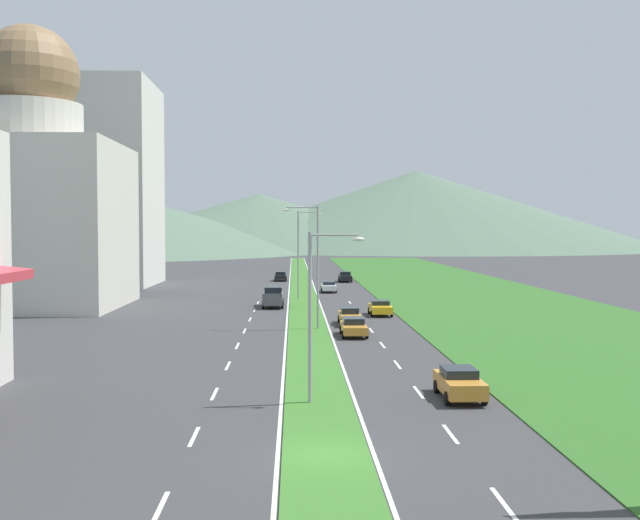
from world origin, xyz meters
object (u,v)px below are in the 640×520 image
at_px(car_4, 380,308).
at_px(car_6, 354,327).
at_px(street_lamp_near, 316,304).
at_px(pickup_truck_0, 273,298).
at_px(car_1, 345,277).
at_px(street_lamp_mid, 314,259).
at_px(car_3, 350,316).
at_px(car_5, 459,383).
at_px(street_lamp_far, 300,249).
at_px(car_0, 281,276).
at_px(car_2, 329,287).

distance_m(car_4, car_6, 13.86).
bearing_deg(street_lamp_near, pickup_truck_0, 94.23).
bearing_deg(pickup_truck_0, car_1, -15.52).
height_order(street_lamp_mid, car_3, street_lamp_mid).
xyz_separation_m(car_3, pickup_truck_0, (-6.94, 14.63, 0.23)).
height_order(car_5, car_6, car_5).
bearing_deg(street_lamp_far, car_6, -82.77).
xyz_separation_m(car_0, car_2, (6.55, -20.83, -0.04)).
bearing_deg(pickup_truck_0, car_2, -20.51).
bearing_deg(car_2, car_3, 0.46).
bearing_deg(car_2, car_6, 0.07).
xyz_separation_m(street_lamp_near, street_lamp_mid, (0.62, 25.84, 1.07)).
relative_size(car_2, car_6, 0.99).
height_order(street_lamp_far, car_3, street_lamp_far).
bearing_deg(car_4, street_lamp_near, -11.43).
height_order(street_lamp_mid, car_4, street_lamp_mid).
bearing_deg(car_3, car_2, -179.54).
distance_m(car_0, pickup_truck_0, 38.68).
distance_m(street_lamp_far, car_3, 23.83).
bearing_deg(car_0, car_5, -172.97).
bearing_deg(car_5, car_4, 179.69).
bearing_deg(car_4, car_1, -179.70).
bearing_deg(car_0, car_3, -172.72).
distance_m(car_2, car_4, 26.15).
bearing_deg(car_5, car_2, -176.71).
bearing_deg(car_2, pickup_truck_0, -20.51).
bearing_deg(pickup_truck_0, car_4, -127.88).
relative_size(car_2, car_5, 1.08).
distance_m(street_lamp_near, car_3, 29.20).
bearing_deg(car_3, pickup_truck_0, -154.62).
xyz_separation_m(street_lamp_mid, car_2, (2.85, 35.33, -5.03)).
relative_size(car_0, car_3, 0.89).
bearing_deg(car_2, street_lamp_near, -3.25).
bearing_deg(car_5, car_0, -172.97).
relative_size(car_3, pickup_truck_0, 0.88).
distance_m(car_2, car_6, 39.27).
height_order(car_5, pickup_truck_0, pickup_truck_0).
height_order(car_2, car_4, car_4).
bearing_deg(car_2, street_lamp_mid, -4.61).
bearing_deg(car_0, pickup_truck_0, 179.81).
relative_size(street_lamp_far, car_0, 2.45).
distance_m(street_lamp_far, car_0, 30.92).
relative_size(street_lamp_far, car_6, 2.25).
height_order(street_lamp_far, car_5, street_lamp_far).
xyz_separation_m(street_lamp_far, car_5, (7.19, -50.84, -5.06)).
distance_m(street_lamp_near, car_2, 61.40).
height_order(car_2, pickup_truck_0, pickup_truck_0).
bearing_deg(street_lamp_near, car_5, 6.50).
relative_size(car_2, car_3, 0.95).
xyz_separation_m(street_lamp_far, car_0, (-2.82, 30.37, -5.07)).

